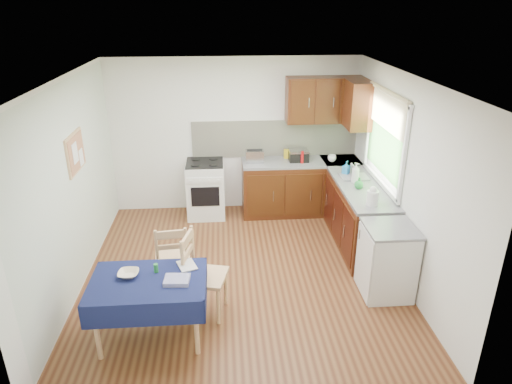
{
  "coord_description": "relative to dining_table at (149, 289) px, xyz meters",
  "views": [
    {
      "loc": [
        -0.21,
        -5.07,
        3.3
      ],
      "look_at": [
        0.2,
        0.21,
        1.05
      ],
      "focal_mm": 32.0,
      "sensor_mm": 36.0,
      "label": 1
    }
  ],
  "objects": [
    {
      "name": "window",
      "position": [
        2.97,
        1.84,
        1.06
      ],
      "size": [
        0.04,
        1.48,
        1.26
      ],
      "color": "#2C5B25",
      "rests_on": "wall_right"
    },
    {
      "name": "fridge",
      "position": [
        2.7,
        0.59,
        -0.15
      ],
      "size": [
        0.58,
        0.6,
        0.89
      ],
      "color": "white",
      "rests_on": "ground"
    },
    {
      "name": "spice_jar",
      "position": [
        0.07,
        0.14,
        0.15
      ],
      "size": [
        0.05,
        0.05,
        0.09
      ],
      "primitive_type": "cylinder",
      "color": "#238136",
      "rests_on": "dining_table"
    },
    {
      "name": "kettle",
      "position": [
        2.65,
        1.18,
        0.42
      ],
      "size": [
        0.15,
        0.15,
        0.25
      ],
      "color": "white",
      "rests_on": "worktop_right"
    },
    {
      "name": "worktop_right",
      "position": [
        2.7,
        1.79,
        0.28
      ],
      "size": [
        0.6,
        1.7,
        0.04
      ],
      "primitive_type": "cube",
      "color": "slate",
      "rests_on": "base_cabinets"
    },
    {
      "name": "corkboard",
      "position": [
        -0.97,
        1.44,
        1.0
      ],
      "size": [
        0.04,
        0.62,
        0.47
      ],
      "color": "tan",
      "rests_on": "wall_left"
    },
    {
      "name": "toaster",
      "position": [
        1.29,
        2.92,
        0.4
      ],
      "size": [
        0.29,
        0.18,
        0.22
      ],
      "rotation": [
        0.0,
        0.0,
        0.25
      ],
      "color": "#B2B1B6",
      "rests_on": "worktop_back"
    },
    {
      "name": "base_cabinets",
      "position": [
        2.35,
        2.39,
        -0.17
      ],
      "size": [
        1.9,
        2.3,
        0.86
      ],
      "color": "#321C08",
      "rests_on": "ground"
    },
    {
      "name": "upper_cabinets",
      "position": [
        2.52,
        2.94,
        1.25
      ],
      "size": [
        1.2,
        0.85,
        0.7
      ],
      "color": "#321C08",
      "rests_on": "wall_back"
    },
    {
      "name": "book",
      "position": [
        0.3,
        0.2,
        0.11
      ],
      "size": [
        0.24,
        0.28,
        0.02
      ],
      "primitive_type": "imported",
      "rotation": [
        0.0,
        0.0,
        0.35
      ],
      "color": "white",
      "rests_on": "dining_table"
    },
    {
      "name": "stove",
      "position": [
        0.5,
        2.94,
        -0.14
      ],
      "size": [
        0.6,
        0.61,
        0.92
      ],
      "color": "white",
      "rests_on": "ground"
    },
    {
      "name": "soap_bottle_b",
      "position": [
        2.6,
        2.27,
        0.41
      ],
      "size": [
        0.13,
        0.13,
        0.2
      ],
      "primitive_type": "imported",
      "rotation": [
        0.0,
        0.0,
        2.4
      ],
      "color": "#217AC3",
      "rests_on": "worktop_right"
    },
    {
      "name": "soap_bottle_a",
      "position": [
        2.64,
        1.94,
        0.45
      ],
      "size": [
        0.16,
        0.16,
        0.29
      ],
      "primitive_type": "imported",
      "rotation": [
        0.0,
        0.0,
        0.72
      ],
      "color": "white",
      "rests_on": "worktop_right"
    },
    {
      "name": "floor",
      "position": [
        1.0,
        1.14,
        -0.6
      ],
      "size": [
        4.2,
        4.2,
        0.0
      ],
      "primitive_type": "plane",
      "color": "#4F2715",
      "rests_on": "ground"
    },
    {
      "name": "dining_table",
      "position": [
        0.0,
        0.0,
        0.0
      ],
      "size": [
        1.16,
        0.79,
        0.7
      ],
      "rotation": [
        0.0,
        0.0,
        0.34
      ],
      "color": "#0E183B",
      "rests_on": "ground"
    },
    {
      "name": "worktop_corner",
      "position": [
        2.7,
        2.94,
        0.28
      ],
      "size": [
        0.6,
        0.6,
        0.04
      ],
      "primitive_type": "cube",
      "color": "slate",
      "rests_on": "base_cabinets"
    },
    {
      "name": "sauce_bottle",
      "position": [
        2.04,
        2.82,
        0.4
      ],
      "size": [
        0.04,
        0.04,
        0.2
      ],
      "primitive_type": "cylinder",
      "color": "#B70E10",
      "rests_on": "worktop_back"
    },
    {
      "name": "wall_back",
      "position": [
        1.0,
        3.24,
        0.65
      ],
      "size": [
        4.0,
        0.02,
        2.5
      ],
      "primitive_type": "cube",
      "color": "white",
      "rests_on": "ground"
    },
    {
      "name": "wall_right",
      "position": [
        3.0,
        1.14,
        0.65
      ],
      "size": [
        0.02,
        4.2,
        2.5
      ],
      "primitive_type": "cube",
      "color": "white",
      "rests_on": "ground"
    },
    {
      "name": "ceiling",
      "position": [
        1.0,
        1.14,
        1.9
      ],
      "size": [
        4.0,
        4.2,
        0.02
      ],
      "primitive_type": "cube",
      "color": "white",
      "rests_on": "wall_back"
    },
    {
      "name": "chair_near",
      "position": [
        0.51,
        0.38,
        -0.07
      ],
      "size": [
        0.53,
        0.53,
        0.99
      ],
      "rotation": [
        0.0,
        0.0,
        1.33
      ],
      "color": "tan",
      "rests_on": "ground"
    },
    {
      "name": "sandwich_press",
      "position": [
        2.0,
        2.95,
        0.39
      ],
      "size": [
        0.3,
        0.26,
        0.18
      ],
      "rotation": [
        0.0,
        0.0,
        0.43
      ],
      "color": "black",
      "rests_on": "worktop_back"
    },
    {
      "name": "yellow_packet",
      "position": [
        1.84,
        3.08,
        0.38
      ],
      "size": [
        0.12,
        0.09,
        0.14
      ],
      "primitive_type": "cube",
      "rotation": [
        0.0,
        0.0,
        0.22
      ],
      "color": "yellow",
      "rests_on": "worktop_back"
    },
    {
      "name": "cup",
      "position": [
        2.53,
        2.86,
        0.36
      ],
      "size": [
        0.15,
        0.15,
        0.1
      ],
      "primitive_type": "imported",
      "rotation": [
        0.0,
        0.0,
        0.17
      ],
      "color": "white",
      "rests_on": "worktop_back"
    },
    {
      "name": "splashback",
      "position": [
        1.65,
        3.22,
        0.6
      ],
      "size": [
        2.7,
        0.02,
        0.6
      ],
      "primitive_type": "cube",
      "color": "beige",
      "rests_on": "wall_back"
    },
    {
      "name": "chair_far",
      "position": [
        0.16,
        0.79,
        -0.11
      ],
      "size": [
        0.45,
        0.45,
        0.92
      ],
      "rotation": [
        0.0,
        0.0,
        3.26
      ],
      "color": "tan",
      "rests_on": "ground"
    },
    {
      "name": "wall_front",
      "position": [
        1.0,
        -0.96,
        0.65
      ],
      "size": [
        4.0,
        0.02,
        2.5
      ],
      "primitive_type": "cube",
      "color": "white",
      "rests_on": "ground"
    },
    {
      "name": "tea_towel",
      "position": [
        0.3,
        -0.05,
        0.13
      ],
      "size": [
        0.26,
        0.21,
        0.04
      ],
      "primitive_type": "cube",
      "rotation": [
        0.0,
        0.0,
        -0.07
      ],
      "color": "navy",
      "rests_on": "dining_table"
    },
    {
      "name": "plate_bowl",
      "position": [
        -0.2,
        0.09,
        0.13
      ],
      "size": [
        0.22,
        0.22,
        0.05
      ],
      "primitive_type": "imported",
      "rotation": [
        0.0,
        0.0,
        -0.04
      ],
      "color": "#F2E4C6",
      "rests_on": "dining_table"
    },
    {
      "name": "worktop_back",
      "position": [
        2.05,
        2.94,
        0.28
      ],
      "size": [
        1.9,
        0.6,
        0.04
      ],
      "primitive_type": "cube",
      "color": "slate",
      "rests_on": "base_cabinets"
    },
    {
      "name": "dish_rack",
      "position": [
        2.69,
        2.13,
        0.33
      ],
      "size": [
        0.39,
        0.3,
        0.19
      ],
      "rotation": [
        0.0,
        0.0,
        0.26
      ],
      "color": "gray",
      "rests_on": "worktop_right"
    },
    {
      "name": "soap_bottle_c",
      "position": [
        2.64,
        1.72,
        0.38
      ],
      "size": [
        0.13,
        0.13,
        0.16
      ],
      "primitive_type": "imported",
      "rotation": [
        0.0,
        0.0,
        3.13
      ],
      "color": "#258939",
      "rests_on": "worktop_right"
    },
    {
      "name": "wall_left",
      "position": [
        -1.0,
        1.14,
        0.65
      ],
      "size": [
        0.02,
        4.2,
        2.5
      ],
      "primitive_type": "cube",
      "color": "silver",
      "rests_on": "ground"
    }
  ]
}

